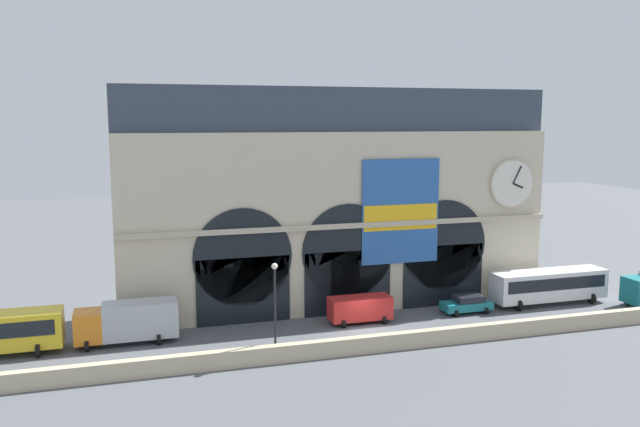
# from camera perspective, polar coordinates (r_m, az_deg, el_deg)

# --- Properties ---
(ground_plane) EXTENTS (200.00, 200.00, 0.00)m
(ground_plane) POSITION_cam_1_polar(r_m,az_deg,el_deg) (52.41, 4.27, -10.37)
(ground_plane) COLOR #54565B
(quay_parapet_wall) EXTENTS (90.00, 0.70, 1.25)m
(quay_parapet_wall) POSITION_cam_1_polar(r_m,az_deg,el_deg) (48.40, 6.15, -11.22)
(quay_parapet_wall) COLOR #BCAD8C
(quay_parapet_wall) RESTS_ON ground
(station_building) EXTENTS (38.25, 6.36, 19.48)m
(station_building) POSITION_cam_1_polar(r_m,az_deg,el_deg) (57.64, 1.57, 1.07)
(station_building) COLOR beige
(station_building) RESTS_ON ground
(box_truck_west) EXTENTS (7.50, 2.91, 3.12)m
(box_truck_west) POSITION_cam_1_polar(r_m,az_deg,el_deg) (51.36, -16.59, -9.11)
(box_truck_west) COLOR orange
(box_truck_west) RESTS_ON ground
(van_center) EXTENTS (5.20, 2.48, 2.20)m
(van_center) POSITION_cam_1_polar(r_m,az_deg,el_deg) (54.23, 3.55, -8.34)
(van_center) COLOR red
(van_center) RESTS_ON ground
(car_mideast) EXTENTS (4.40, 2.22, 1.55)m
(car_mideast) POSITION_cam_1_polar(r_m,az_deg,el_deg) (58.35, 12.86, -7.78)
(car_mideast) COLOR #19727A
(car_mideast) RESTS_ON ground
(bus_east) EXTENTS (11.00, 3.25, 3.10)m
(bus_east) POSITION_cam_1_polar(r_m,az_deg,el_deg) (62.88, 19.57, -5.97)
(bus_east) COLOR white
(bus_east) RESTS_ON ground
(street_lamp_quayside) EXTENTS (0.44, 0.44, 6.90)m
(street_lamp_quayside) POSITION_cam_1_polar(r_m,az_deg,el_deg) (45.53, -4.01, -7.46)
(street_lamp_quayside) COLOR black
(street_lamp_quayside) RESTS_ON ground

